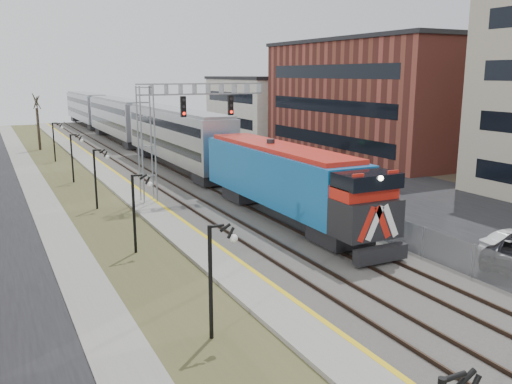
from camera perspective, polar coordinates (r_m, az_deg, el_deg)
sidewalk at (r=43.66m, az=-21.94°, el=-0.10°), size 2.00×120.00×0.08m
grass_median at (r=43.98m, az=-18.05°, el=0.26°), size 4.00×120.00×0.06m
platform at (r=44.48m, az=-14.25°, el=0.74°), size 2.00×120.00×0.24m
ballast_bed at (r=45.78m, az=-8.14°, el=1.29°), size 8.00×120.00×0.20m
parking_lot at (r=50.82m, az=4.79°, el=2.38°), size 16.00×120.00×0.04m
platform_edge at (r=44.65m, az=-13.16°, el=1.00°), size 0.24×120.00×0.01m
track_near at (r=45.17m, az=-10.55°, el=1.29°), size 1.58×120.00×0.15m
track_far at (r=46.24m, az=-6.39°, el=1.67°), size 1.58×120.00×0.15m
train at (r=65.11m, az=-12.73°, el=6.88°), size 3.00×85.85×5.33m
signal_gantry at (r=37.57m, az=-8.98°, el=7.33°), size 9.00×1.07×8.15m
lampposts at (r=27.52m, az=-12.86°, el=-2.22°), size 0.14×62.14×4.00m
fence at (r=47.13m, az=-3.32°, el=2.58°), size 0.04×120.00×1.60m
buildings_east at (r=55.94m, az=19.53°, el=9.12°), size 16.00×76.00×15.00m
car_lot_d at (r=40.10m, az=10.66°, el=0.57°), size 5.52×3.86×1.48m
car_lot_e at (r=45.76m, az=1.43°, el=2.19°), size 4.40×2.37×1.42m
car_lot_f at (r=57.50m, az=-4.41°, el=4.18°), size 4.08×1.80×1.30m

